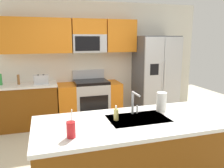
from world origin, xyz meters
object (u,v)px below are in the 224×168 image
at_px(toaster, 41,79).
at_px(pepper_mill, 18,80).
at_px(drink_cup_red, 71,129).
at_px(soap_dispenser, 116,114).
at_px(paper_towel_roll, 161,102).
at_px(sink_faucet, 134,101).
at_px(refrigerator, 155,76).
at_px(range_oven, 90,101).
at_px(bottle_green, 0,79).

bearing_deg(toaster, pepper_mill, 173.32).
xyz_separation_m(drink_cup_red, soap_dispenser, (0.54, 0.31, -0.01)).
bearing_deg(paper_towel_roll, sink_faucet, -177.04).
distance_m(refrigerator, pepper_mill, 2.97).
height_order(range_oven, bottle_green, bottle_green).
relative_size(toaster, drink_cup_red, 1.03).
height_order(pepper_mill, paper_towel_roll, paper_towel_roll).
bearing_deg(range_oven, refrigerator, -2.66).
xyz_separation_m(sink_faucet, drink_cup_red, (-0.80, -0.43, -0.09)).
xyz_separation_m(bottle_green, soap_dispenser, (1.56, -2.49, -0.04)).
bearing_deg(pepper_mill, paper_towel_roll, -50.89).
bearing_deg(pepper_mill, drink_cup_red, -75.85).
bearing_deg(toaster, soap_dispenser, -71.46).
bearing_deg(sink_faucet, refrigerator, 56.92).
distance_m(toaster, bottle_green, 0.76).
xyz_separation_m(pepper_mill, sink_faucet, (1.50, -2.33, 0.07)).
relative_size(bottle_green, paper_towel_roll, 0.92).
bearing_deg(bottle_green, soap_dispenser, -57.93).
bearing_deg(soap_dispenser, pepper_mill, 116.69).
xyz_separation_m(pepper_mill, drink_cup_red, (0.70, -2.76, -0.02)).
relative_size(range_oven, bottle_green, 6.14).
height_order(range_oven, pepper_mill, range_oven).
relative_size(range_oven, soap_dispenser, 8.00).
xyz_separation_m(pepper_mill, soap_dispenser, (1.23, -2.45, -0.03)).
height_order(toaster, bottle_green, bottle_green).
bearing_deg(range_oven, bottle_green, 178.68).
height_order(toaster, soap_dispenser, toaster).
bearing_deg(drink_cup_red, bottle_green, 110.12).
distance_m(sink_faucet, soap_dispenser, 0.31).
bearing_deg(paper_towel_roll, range_oven, 101.22).
height_order(drink_cup_red, soap_dispenser, drink_cup_red).
bearing_deg(range_oven, toaster, -176.97).
bearing_deg(paper_towel_roll, pepper_mill, 129.11).
height_order(sink_faucet, soap_dispenser, sink_faucet).
bearing_deg(sink_faucet, soap_dispenser, -155.07).
distance_m(range_oven, toaster, 1.13).
bearing_deg(pepper_mill, range_oven, 0.10).
relative_size(toaster, paper_towel_roll, 1.17).
xyz_separation_m(sink_faucet, paper_towel_roll, (0.38, 0.02, -0.05)).
xyz_separation_m(refrigerator, drink_cup_red, (-2.27, -2.69, 0.05)).
distance_m(soap_dispenser, paper_towel_roll, 0.66).
xyz_separation_m(bottle_green, sink_faucet, (1.83, -2.37, 0.06)).
distance_m(range_oven, bottle_green, 1.84).
distance_m(refrigerator, soap_dispenser, 2.95).
xyz_separation_m(refrigerator, sink_faucet, (-1.47, -2.26, 0.14)).
xyz_separation_m(refrigerator, soap_dispenser, (-1.74, -2.38, 0.04)).
height_order(bottle_green, soap_dispenser, bottle_green).
relative_size(pepper_mill, paper_towel_roll, 0.82).
xyz_separation_m(toaster, soap_dispenser, (0.81, -2.40, -0.02)).
distance_m(pepper_mill, drink_cup_red, 2.85).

